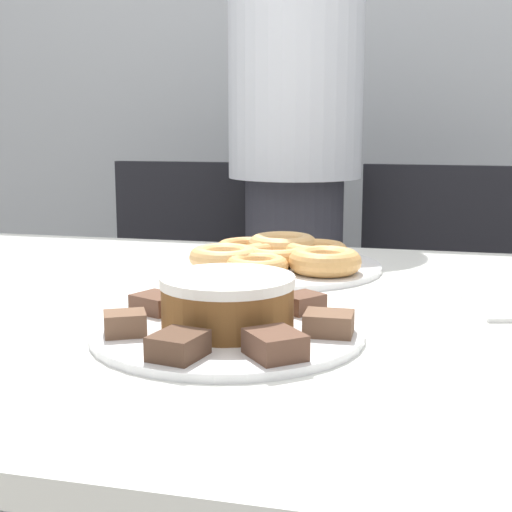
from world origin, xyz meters
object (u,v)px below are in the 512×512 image
object	(u,v)px
person_standing	(295,154)
plate_donuts	(275,266)
office_chair_left	(167,332)
office_chair_right	(429,351)
frosted_cake	(228,302)
plate_cake	(228,332)

from	to	relation	value
person_standing	plate_donuts	size ratio (longest dim) A/B	4.63
office_chair_left	office_chair_right	bearing A→B (deg)	-0.93
office_chair_left	frosted_cake	distance (m)	1.17
office_chair_right	plate_donuts	world-z (taller)	office_chair_right
frosted_cake	office_chair_left	bearing A→B (deg)	114.91
plate_cake	plate_donuts	world-z (taller)	same
plate_cake	frosted_cake	size ratio (longest dim) A/B	2.03
office_chair_right	frosted_cake	bearing A→B (deg)	-100.62
plate_cake	frosted_cake	xyz separation A→B (m)	(-0.00, -0.00, 0.04)
office_chair_left	frosted_cake	xyz separation A→B (m)	(0.47, -1.01, 0.36)
office_chair_left	office_chair_right	world-z (taller)	same
office_chair_right	plate_cake	size ratio (longest dim) A/B	2.68
office_chair_right	plate_cake	bearing A→B (deg)	-100.62
office_chair_left	office_chair_right	distance (m)	0.71
plate_donuts	frosted_cake	world-z (taller)	frosted_cake
office_chair_left	office_chair_right	xyz separation A→B (m)	(0.71, -0.00, 0.00)
office_chair_left	office_chair_right	size ratio (longest dim) A/B	1.00
plate_donuts	frosted_cake	distance (m)	0.41
office_chair_left	frosted_cake	bearing A→B (deg)	-66.01
person_standing	frosted_cake	distance (m)	1.04
office_chair_left	plate_donuts	xyz separation A→B (m)	(0.44, -0.60, 0.32)
person_standing	office_chair_left	bearing A→B (deg)	-177.66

